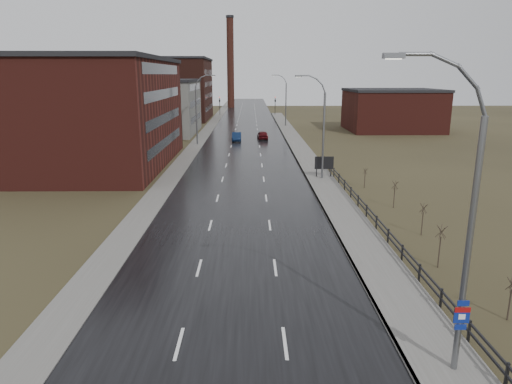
{
  "coord_description": "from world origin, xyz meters",
  "views": [
    {
      "loc": [
        0.83,
        -13.52,
        11.37
      ],
      "look_at": [
        1.23,
        18.88,
        3.0
      ],
      "focal_mm": 32.0,
      "sensor_mm": 36.0,
      "label": 1
    }
  ],
  "objects_px": {
    "streetlight_main": "(462,226)",
    "car_near": "(237,137)",
    "car_far": "(263,135)",
    "billboard": "(324,163)"
  },
  "relations": [
    {
      "from": "streetlight_main",
      "to": "billboard",
      "type": "bearing_deg",
      "value": 88.96
    },
    {
      "from": "streetlight_main",
      "to": "billboard",
      "type": "height_order",
      "value": "streetlight_main"
    },
    {
      "from": "streetlight_main",
      "to": "car_near",
      "type": "height_order",
      "value": "streetlight_main"
    },
    {
      "from": "billboard",
      "to": "car_far",
      "type": "xyz_separation_m",
      "value": [
        -6.05,
        31.77,
        -0.92
      ]
    },
    {
      "from": "streetlight_main",
      "to": "billboard",
      "type": "xyz_separation_m",
      "value": [
        0.63,
        34.72,
        -4.37
      ]
    },
    {
      "from": "billboard",
      "to": "car_far",
      "type": "relative_size",
      "value": 0.55
    },
    {
      "from": "streetlight_main",
      "to": "billboard",
      "type": "distance_m",
      "value": 35.0
    },
    {
      "from": "car_near",
      "to": "car_far",
      "type": "distance_m",
      "value": 5.11
    },
    {
      "from": "streetlight_main",
      "to": "car_near",
      "type": "distance_m",
      "value": 65.35
    },
    {
      "from": "streetlight_main",
      "to": "car_far",
      "type": "bearing_deg",
      "value": 94.67
    }
  ]
}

